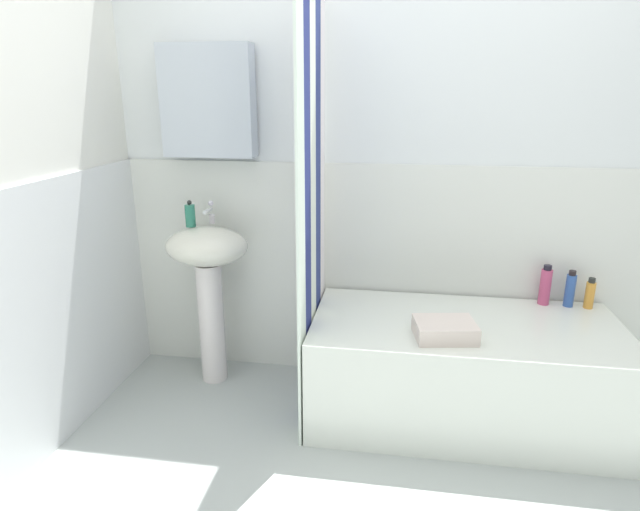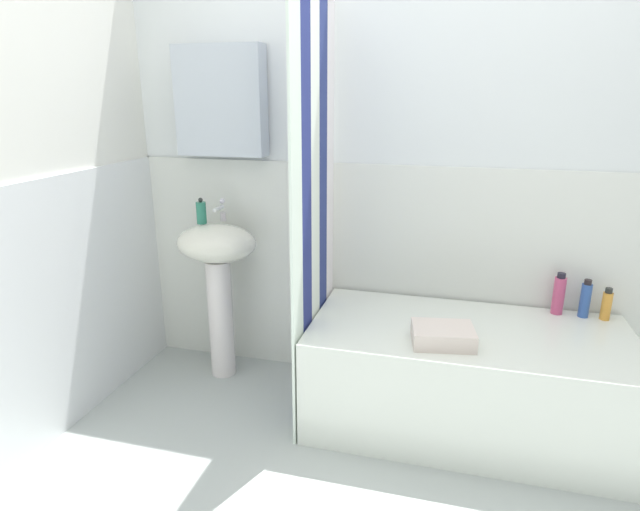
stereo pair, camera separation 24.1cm
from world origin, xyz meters
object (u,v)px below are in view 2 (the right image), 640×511
conditioner_bottle (585,299)px  towel_folded (443,335)px  sink (218,267)px  shampoo_bottle (606,305)px  bathtub (465,378)px  lotion_bottle (559,294)px  soap_dispenser (201,212)px

conditioner_bottle → towel_folded: bearing=-144.0°
sink → towel_folded: bearing=-15.7°
sink → conditioner_bottle: sink is taller
shampoo_bottle → sink: bearing=-176.6°
bathtub → shampoo_bottle: bearing=24.4°
shampoo_bottle → towel_folded: (-0.74, -0.46, -0.04)m
bathtub → conditioner_bottle: 0.70m
conditioner_bottle → lotion_bottle: 0.12m
shampoo_bottle → towel_folded: shampoo_bottle is taller
sink → shampoo_bottle: 1.96m
soap_dispenser → bathtub: 1.59m
soap_dispenser → towel_folded: (1.30, -0.36, -0.39)m
lotion_bottle → towel_folded: (-0.53, -0.48, -0.06)m
shampoo_bottle → lotion_bottle: size_ratio=0.76×
lotion_bottle → towel_folded: lotion_bottle is taller
conditioner_bottle → lotion_bottle: (-0.12, 0.01, 0.01)m
conditioner_bottle → sink: bearing=-176.1°
soap_dispenser → conditioner_bottle: soap_dispenser is taller
bathtub → conditioner_bottle: bearing=28.8°
soap_dispenser → bathtub: soap_dispenser is taller
sink → bathtub: 1.40m
towel_folded → soap_dispenser: bearing=164.7°
conditioner_bottle → towel_folded: 0.80m
bathtub → conditioner_bottle: size_ratio=7.62×
soap_dispenser → shampoo_bottle: bearing=2.9°
bathtub → towel_folded: size_ratio=5.54×
lotion_bottle → towel_folded: size_ratio=0.80×
sink → towel_folded: sink is taller
soap_dispenser → towel_folded: 1.41m
sink → shampoo_bottle: sink is taller
shampoo_bottle → conditioner_bottle: 0.09m
sink → towel_folded: size_ratio=3.35×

